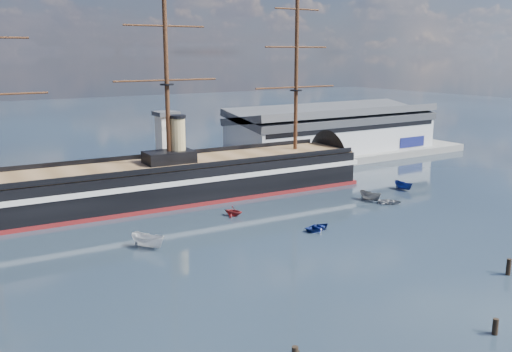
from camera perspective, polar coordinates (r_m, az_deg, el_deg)
ground at (r=103.95m, az=-2.92°, el=-4.55°), size 600.00×600.00×0.00m
quay at (r=139.38m, az=-6.61°, el=-0.26°), size 180.00×18.00×2.00m
warehouse at (r=167.15m, az=7.73°, el=4.58°), size 63.00×21.00×11.60m
quay_tower at (r=132.04m, az=-8.89°, el=3.28°), size 5.00×5.00×15.00m
warship at (r=117.94m, az=-10.25°, el=-0.67°), size 113.19×19.81×53.94m
motorboat_a at (r=91.68m, az=-10.70°, el=-7.09°), size 7.69×5.76×2.91m
motorboat_b at (r=99.45m, az=6.27°, el=-5.39°), size 1.81×3.32×1.46m
motorboat_c at (r=120.26m, az=11.34°, el=-2.44°), size 6.46×3.05×2.49m
motorboat_d at (r=107.32m, az=-2.27°, el=-4.00°), size 6.28×5.23×2.14m
motorboat_e at (r=118.72m, az=13.21°, el=-2.72°), size 2.87×2.90×1.36m
motorboat_f at (r=131.48m, az=14.52°, el=-1.34°), size 5.85×2.15×2.34m
piling_near_mid at (r=69.45m, az=22.75°, el=-14.40°), size 0.64×0.64×2.53m
piling_near_right at (r=87.05m, az=23.87°, el=-9.03°), size 0.64×0.64×3.01m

